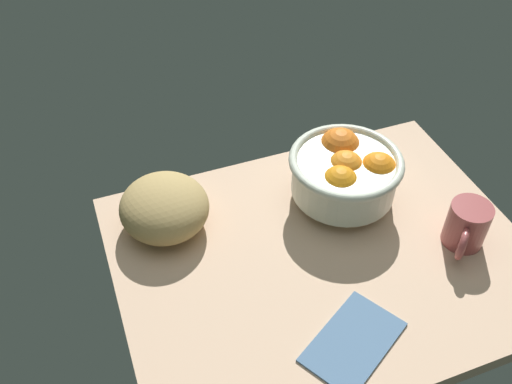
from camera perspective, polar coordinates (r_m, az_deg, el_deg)
The scene contains 5 objects.
ground_plane at distance 101.55cm, azimuth 6.65°, elevation -6.64°, with size 70.55×54.90×3.00cm, color #D4AE8E.
fruit_bowl at distance 105.74cm, azimuth 8.93°, elevation 2.06°, with size 20.74×20.74×11.65cm.
bread_loaf at distance 102.20cm, azimuth -9.10°, elevation -1.51°, with size 16.47×15.80×9.07cm, color tan.
napkin_folded at distance 90.39cm, azimuth 9.65°, elevation -14.41°, with size 15.99×9.70×0.82cm, color slate.
mug at distance 104.81cm, azimuth 20.20°, elevation -3.19°, with size 9.39×9.47×8.24cm.
Camera 1 is at (33.47, 55.72, 76.52)cm, focal length 40.22 mm.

